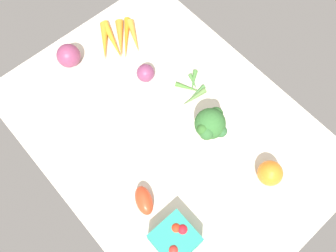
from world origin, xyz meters
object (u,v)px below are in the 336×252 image
object	(u,v)px
carrot_bunch	(118,39)
red_onion_center	(69,56)
heirloom_tomato_orange	(270,173)
okra_pile	(193,90)
broccoli_head	(210,125)
red_onion_near_basket	(145,73)
roma_tomato	(144,200)
berry_basket	(175,239)

from	to	relation	value
carrot_bunch	red_onion_center	bearing A→B (deg)	-102.66
heirloom_tomato_orange	okra_pile	size ratio (longest dim) A/B	0.58
broccoli_head	carrot_bunch	size ratio (longest dim) A/B	0.70
red_onion_near_basket	red_onion_center	xyz separation A→B (cm)	(-21.91, -15.37, 1.01)
red_onion_center	okra_pile	world-z (taller)	red_onion_center
roma_tomato	berry_basket	bearing A→B (deg)	-160.14
red_onion_center	broccoli_head	bearing A→B (deg)	17.29
heirloom_tomato_orange	roma_tomato	bearing A→B (deg)	-119.63
red_onion_near_basket	carrot_bunch	world-z (taller)	red_onion_near_basket
roma_tomato	heirloom_tomato_orange	bearing A→B (deg)	-97.40
red_onion_near_basket	heirloom_tomato_orange	size ratio (longest dim) A/B	0.80
roma_tomato	broccoli_head	distance (cm)	29.20
red_onion_near_basket	broccoli_head	distance (cm)	29.97
roma_tomato	carrot_bunch	world-z (taller)	roma_tomato
berry_basket	broccoli_head	distance (cm)	33.91
red_onion_center	roma_tomato	world-z (taller)	red_onion_center
heirloom_tomato_orange	red_onion_near_basket	bearing A→B (deg)	-174.58
red_onion_near_basket	okra_pile	bearing A→B (deg)	30.32
okra_pile	berry_basket	bearing A→B (deg)	-49.01
red_onion_center	berry_basket	bearing A→B (deg)	-10.78
berry_basket	red_onion_near_basket	distance (cm)	54.25
heirloom_tomato_orange	carrot_bunch	distance (cm)	68.84
heirloom_tomato_orange	roma_tomato	distance (cm)	37.52
berry_basket	okra_pile	xyz separation A→B (cm)	(-31.91, 36.73, -2.54)
roma_tomato	broccoli_head	xyz separation A→B (cm)	(-2.87, 28.37, 6.30)
red_onion_center	heirloom_tomato_orange	bearing A→B (deg)	15.51
heirloom_tomato_orange	red_onion_center	size ratio (longest dim) A/B	0.94
berry_basket	heirloom_tomato_orange	xyz separation A→B (cm)	(4.58, 33.17, 0.39)
berry_basket	okra_pile	world-z (taller)	berry_basket
red_onion_near_basket	roma_tomato	size ratio (longest dim) A/B	0.69
carrot_bunch	okra_pile	world-z (taller)	carrot_bunch
carrot_bunch	okra_pile	distance (cm)	32.82
heirloom_tomato_orange	red_onion_center	distance (cm)	75.49
heirloom_tomato_orange	roma_tomato	size ratio (longest dim) A/B	0.87
roma_tomato	broccoli_head	world-z (taller)	broccoli_head
heirloom_tomato_orange	okra_pile	xyz separation A→B (cm)	(-36.49, 3.56, -2.93)
okra_pile	red_onion_near_basket	bearing A→B (deg)	-149.68
okra_pile	broccoli_head	bearing A→B (deg)	-27.28
red_onion_center	red_onion_near_basket	bearing A→B (deg)	35.05
heirloom_tomato_orange	broccoli_head	xyz separation A→B (cm)	(-21.41, -4.22, 4.94)
red_onion_near_basket	carrot_bunch	distance (cm)	18.15
red_onion_near_basket	roma_tomato	bearing A→B (deg)	-40.69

